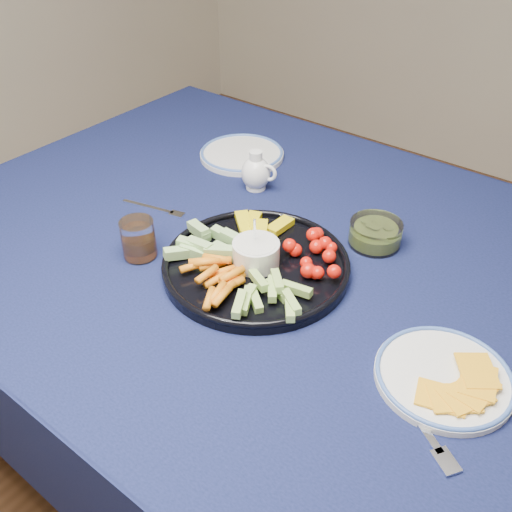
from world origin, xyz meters
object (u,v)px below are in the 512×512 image
Objects in this scene: cheese_plate at (444,375)px; side_plate_extra at (242,154)px; pickle_bowl at (375,234)px; creamer_pitcher at (256,173)px; dining_table at (316,301)px; juice_tumbler at (139,241)px; crudite_platter at (255,261)px.

cheese_plate is 0.78m from side_plate_extra.
pickle_bowl reaches higher than side_plate_extra.
creamer_pitcher is 0.16m from side_plate_extra.
dining_table is 8.19× the size of cheese_plate.
juice_tumbler reaches higher than cheese_plate.
side_plate_extra is at bearing 103.49° from juice_tumbler.
dining_table is at bearing 158.05° from cheese_plate.
cheese_plate is (0.30, -0.12, 0.10)m from dining_table.
cheese_plate is at bearing -5.41° from crudite_platter.
crudite_platter reaches higher than dining_table.
crudite_platter is 0.25m from pickle_bowl.
dining_table is 0.34m from creamer_pitcher.
dining_table is 21.77× the size of juice_tumbler.
cheese_plate is at bearing -28.51° from side_plate_extra.
creamer_pitcher is at bearing 154.09° from cheese_plate.
dining_table is 0.36m from juice_tumbler.
pickle_bowl is (0.13, 0.21, 0.00)m from crudite_platter.
cheese_plate is 2.66× the size of juice_tumbler.
side_plate_extra is at bearing 163.90° from pickle_bowl.
dining_table is 0.16m from crudite_platter.
dining_table is at bearing 43.66° from crudite_platter.
creamer_pitcher reaches higher than pickle_bowl.
juice_tumbler is at bearing -137.10° from pickle_bowl.
crudite_platter is 1.70× the size of cheese_plate.
juice_tumbler reaches higher than side_plate_extra.
dining_table is 4.82× the size of crudite_platter.
pickle_bowl is (0.32, -0.03, -0.02)m from creamer_pitcher.
crudite_platter reaches higher than pickle_bowl.
side_plate_extra is at bearing 151.49° from cheese_plate.
crudite_platter is 4.52× the size of juice_tumbler.
crudite_platter is at bearing -52.61° from creamer_pitcher.
crudite_platter reaches higher than creamer_pitcher.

